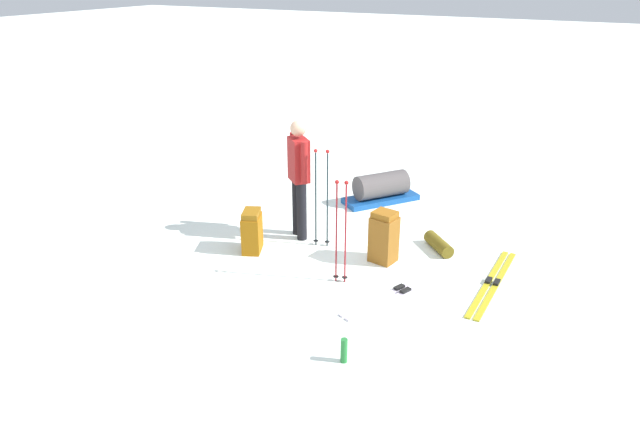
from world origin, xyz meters
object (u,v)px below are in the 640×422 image
(ski_poles_planted_far, at_px, (341,227))
(thermos_bottle, at_px, (344,350))
(ski_pair_far, at_px, (492,283))
(sleeping_mat_rolled, at_px, (439,244))
(ski_pair_near, at_px, (402,290))
(ski_poles_planted_near, at_px, (322,194))
(gear_sled, at_px, (381,189))
(backpack_large_dark, at_px, (252,231))
(skier_standing, at_px, (299,173))
(backpack_bright, at_px, (384,237))

(ski_poles_planted_far, height_order, thermos_bottle, ski_poles_planted_far)
(ski_pair_far, xyz_separation_m, sleeping_mat_rolled, (0.87, -0.58, 0.08))
(ski_pair_near, xyz_separation_m, ski_poles_planted_near, (1.44, -0.66, 0.75))
(ski_poles_planted_far, height_order, gear_sled, ski_poles_planted_far)
(backpack_large_dark, height_order, ski_poles_planted_far, ski_poles_planted_far)
(ski_pair_near, relative_size, backpack_large_dark, 3.08)
(skier_standing, height_order, ski_pair_near, skier_standing)
(backpack_large_dark, distance_m, ski_poles_planted_far, 1.51)
(backpack_large_dark, xyz_separation_m, backpack_bright, (-1.69, -0.55, 0.06))
(skier_standing, height_order, ski_pair_far, skier_standing)
(backpack_bright, distance_m, thermos_bottle, 2.23)
(backpack_large_dark, xyz_separation_m, gear_sled, (-0.84, -2.50, -0.06))
(skier_standing, bearing_deg, gear_sled, -105.75)
(backpack_large_dark, bearing_deg, skier_standing, -115.71)
(backpack_large_dark, distance_m, gear_sled, 2.64)
(sleeping_mat_rolled, bearing_deg, thermos_bottle, 88.66)
(ski_poles_planted_near, xyz_separation_m, gear_sled, (-0.09, -1.91, -0.54))
(skier_standing, distance_m, ski_poles_planted_near, 0.47)
(ski_pair_near, height_order, backpack_large_dark, backpack_large_dark)
(backpack_large_dark, distance_m, backpack_bright, 1.78)
(ski_poles_planted_far, relative_size, sleeping_mat_rolled, 2.40)
(ski_pair_far, xyz_separation_m, ski_poles_planted_near, (2.35, 0.03, 0.75))
(ski_pair_near, relative_size, backpack_bright, 2.57)
(ski_pair_far, height_order, backpack_bright, backpack_bright)
(ski_pair_far, xyz_separation_m, backpack_large_dark, (3.11, 0.62, 0.27))
(ski_poles_planted_far, bearing_deg, ski_poles_planted_near, -49.24)
(backpack_bright, bearing_deg, ski_pair_far, -177.21)
(ski_pair_far, bearing_deg, skier_standing, -1.68)
(skier_standing, bearing_deg, ski_pair_far, 178.32)
(gear_sled, bearing_deg, ski_poles_planted_far, 102.29)
(ski_pair_near, bearing_deg, skier_standing, -22.62)
(ski_poles_planted_near, relative_size, gear_sled, 1.09)
(backpack_bright, height_order, gear_sled, backpack_bright)
(ski_pair_near, distance_m, backpack_large_dark, 2.21)
(ski_pair_near, distance_m, sleeping_mat_rolled, 1.28)
(skier_standing, xyz_separation_m, sleeping_mat_rolled, (-1.90, -0.50, -0.86))
(ski_pair_near, xyz_separation_m, thermos_bottle, (0.03, 1.55, 0.12))
(skier_standing, distance_m, backpack_bright, 1.49)
(ski_poles_planted_far, xyz_separation_m, sleeping_mat_rolled, (-0.80, -1.40, -0.64))
(skier_standing, bearing_deg, ski_pair_near, 157.38)
(backpack_large_dark, bearing_deg, thermos_bottle, 143.28)
(ski_pair_near, bearing_deg, thermos_bottle, 89.05)
(ski_poles_planted_near, xyz_separation_m, ski_poles_planted_far, (-0.68, 0.79, -0.03))
(skier_standing, distance_m, backpack_large_dark, 1.03)
(backpack_bright, bearing_deg, ski_poles_planted_near, -2.12)
(gear_sled, relative_size, sleeping_mat_rolled, 2.31)
(ski_pair_far, height_order, ski_poles_planted_near, ski_poles_planted_near)
(ski_pair_near, bearing_deg, ski_poles_planted_far, 9.66)
(thermos_bottle, bearing_deg, sleeping_mat_rolled, -91.34)
(ski_pair_far, distance_m, backpack_large_dark, 3.18)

